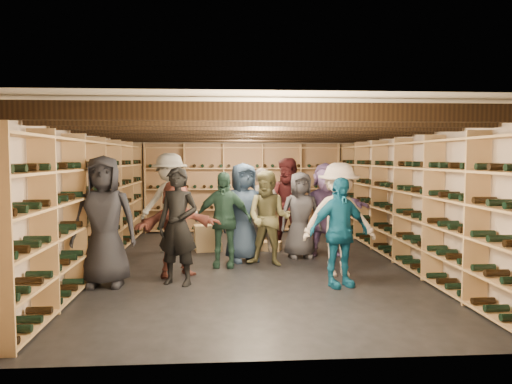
{
  "coord_description": "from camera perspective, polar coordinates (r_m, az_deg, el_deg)",
  "views": [
    {
      "loc": [
        -0.54,
        -8.33,
        1.82
      ],
      "look_at": [
        0.06,
        0.2,
        1.22
      ],
      "focal_mm": 35.0,
      "sensor_mm": 36.0,
      "label": 1
    }
  ],
  "objects": [
    {
      "name": "ground",
      "position": [
        8.54,
        -0.34,
        -8.32
      ],
      "size": [
        8.0,
        8.0,
        0.0
      ],
      "primitive_type": "plane",
      "color": "black",
      "rests_on": "ground"
    },
    {
      "name": "walls",
      "position": [
        8.37,
        -0.35,
        -0.27
      ],
      "size": [
        5.52,
        8.02,
        2.4
      ],
      "color": "#C5B099",
      "rests_on": "ground"
    },
    {
      "name": "ceiling",
      "position": [
        8.37,
        -0.35,
        7.96
      ],
      "size": [
        5.5,
        8.0,
        0.01
      ],
      "primitive_type": "cube",
      "color": "beige",
      "rests_on": "walls"
    },
    {
      "name": "ceiling_joists",
      "position": [
        8.36,
        -0.35,
        7.0
      ],
      "size": [
        5.4,
        7.12,
        0.18
      ],
      "color": "black",
      "rests_on": "ground"
    },
    {
      "name": "wine_rack_left",
      "position": [
        8.6,
        -17.69,
        -1.18
      ],
      "size": [
        0.32,
        7.5,
        2.15
      ],
      "color": "tan",
      "rests_on": "ground"
    },
    {
      "name": "wine_rack_right",
      "position": [
        8.92,
        16.36,
        -0.97
      ],
      "size": [
        0.32,
        7.5,
        2.15
      ],
      "color": "tan",
      "rests_on": "ground"
    },
    {
      "name": "wine_rack_back",
      "position": [
        12.19,
        -1.52,
        0.48
      ],
      "size": [
        4.7,
        0.3,
        2.15
      ],
      "color": "tan",
      "rests_on": "ground"
    },
    {
      "name": "crate_stack_left",
      "position": [
        10.67,
        0.26,
        -3.99
      ],
      "size": [
        0.56,
        0.43,
        0.68
      ],
      "rotation": [
        0.0,
        0.0,
        -0.21
      ],
      "color": "tan",
      "rests_on": "ground"
    },
    {
      "name": "crate_stack_right",
      "position": [
        9.76,
        -5.53,
        -5.26
      ],
      "size": [
        0.55,
        0.41,
        0.51
      ],
      "rotation": [
        0.0,
        0.0,
        0.16
      ],
      "color": "tan",
      "rests_on": "ground"
    },
    {
      "name": "crate_loose",
      "position": [
        9.86,
        1.41,
        -6.16
      ],
      "size": [
        0.57,
        0.46,
        0.17
      ],
      "primitive_type": "cube",
      "rotation": [
        0.0,
        0.0,
        -0.3
      ],
      "color": "tan",
      "rests_on": "ground"
    },
    {
      "name": "person_0",
      "position": [
        7.34,
        -16.97,
        -3.21
      ],
      "size": [
        0.91,
        0.6,
        1.85
      ],
      "primitive_type": "imported",
      "rotation": [
        0.0,
        0.0,
        0.01
      ],
      "color": "black",
      "rests_on": "ground"
    },
    {
      "name": "person_1",
      "position": [
        7.2,
        -8.91,
        -3.88
      ],
      "size": [
        0.72,
        0.61,
        1.68
      ],
      "primitive_type": "imported",
      "rotation": [
        0.0,
        0.0,
        -0.4
      ],
      "color": "black",
      "rests_on": "ground"
    },
    {
      "name": "person_2",
      "position": [
        8.38,
        1.44,
        -3.03
      ],
      "size": [
        0.94,
        0.84,
        1.6
      ],
      "primitive_type": "imported",
      "rotation": [
        0.0,
        0.0,
        -0.37
      ],
      "color": "brown",
      "rests_on": "ground"
    },
    {
      "name": "person_3",
      "position": [
        7.77,
        9.47,
        -3.11
      ],
      "size": [
        1.13,
        0.65,
        1.74
      ],
      "primitive_type": "imported",
      "rotation": [
        0.0,
        0.0,
        0.0
      ],
      "color": "beige",
      "rests_on": "ground"
    },
    {
      "name": "person_4",
      "position": [
        7.12,
        9.46,
        -4.53
      ],
      "size": [
        0.98,
        0.62,
        1.55
      ],
      "primitive_type": "imported",
      "rotation": [
        0.0,
        0.0,
        0.29
      ],
      "color": "#105275",
      "rests_on": "ground"
    },
    {
      "name": "person_5",
      "position": [
        7.76,
        -9.08,
        -4.06
      ],
      "size": [
        1.43,
        0.97,
        1.48
      ],
      "primitive_type": "imported",
      "rotation": [
        0.0,
        0.0,
        0.43
      ],
      "color": "brown",
      "rests_on": "ground"
    },
    {
      "name": "person_6",
      "position": [
        8.71,
        -1.44,
        -2.34
      ],
      "size": [
        0.98,
        0.8,
        1.72
      ],
      "primitive_type": "imported",
      "rotation": [
        0.0,
        0.0,
        0.35
      ],
      "color": "#203047",
      "rests_on": "ground"
    },
    {
      "name": "person_7",
      "position": [
        9.53,
        0.87,
        -2.12
      ],
      "size": [
        0.65,
        0.49,
        1.61
      ],
      "primitive_type": "imported",
      "rotation": [
        0.0,
        0.0,
        0.19
      ],
      "color": "gray",
      "rests_on": "ground"
    },
    {
      "name": "person_8",
      "position": [
        9.74,
        3.86,
        -1.42
      ],
      "size": [
        1.08,
        0.98,
        1.81
      ],
      "primitive_type": "imported",
      "rotation": [
        0.0,
        0.0,
        -0.42
      ],
      "color": "#401416",
      "rests_on": "ground"
    },
    {
      "name": "person_9",
      "position": [
        9.72,
        -9.8,
        -1.22
      ],
      "size": [
        1.4,
        1.11,
        1.9
      ],
      "primitive_type": "imported",
      "rotation": [
        0.0,
        0.0,
        -0.38
      ],
      "color": "#A9A699",
      "rests_on": "ground"
    },
    {
      "name": "person_10",
      "position": [
        8.3,
        -3.79,
        -3.15
      ],
      "size": [
        0.97,
        0.49,
        1.58
      ],
      "primitive_type": "imported",
      "rotation": [
        0.0,
        0.0,
        -0.12
      ],
      "color": "#244637",
      "rests_on": "ground"
    },
    {
      "name": "person_11",
      "position": [
        9.35,
        7.97,
        -1.95
      ],
      "size": [
        1.62,
        0.6,
        1.72
      ],
      "primitive_type": "imported",
      "rotation": [
        0.0,
        0.0,
        -0.06
      ],
      "color": "slate",
      "rests_on": "ground"
    },
    {
      "name": "person_12",
      "position": [
        9.06,
        5.11,
        -2.63
      ],
      "size": [
        0.82,
        0.58,
        1.56
      ],
      "primitive_type": "imported",
      "rotation": [
        0.0,
        0.0,
        0.12
      ],
      "color": "#36353B",
      "rests_on": "ground"
    }
  ]
}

